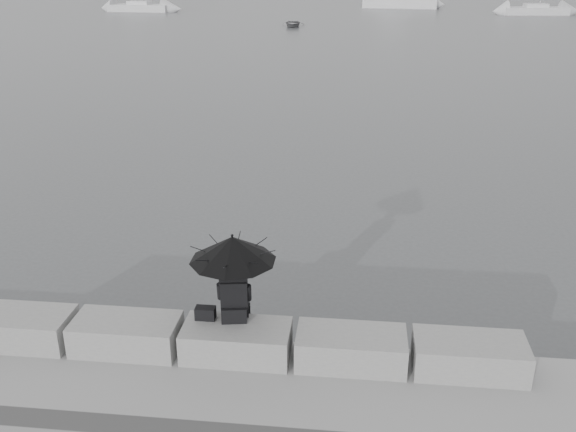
# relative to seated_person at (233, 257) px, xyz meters

# --- Properties ---
(ground) EXTENTS (360.00, 360.00, 0.00)m
(ground) POSITION_rel_seated_person_xyz_m (0.06, 0.21, -2.03)
(ground) COLOR #474A4C
(ground) RESTS_ON ground
(stone_block_far_left) EXTENTS (1.60, 0.80, 0.50)m
(stone_block_far_left) POSITION_rel_seated_person_xyz_m (-3.34, -0.24, -1.28)
(stone_block_far_left) COLOR gray
(stone_block_far_left) RESTS_ON promenade
(stone_block_left) EXTENTS (1.60, 0.80, 0.50)m
(stone_block_left) POSITION_rel_seated_person_xyz_m (-1.64, -0.24, -1.28)
(stone_block_left) COLOR gray
(stone_block_left) RESTS_ON promenade
(stone_block_centre) EXTENTS (1.60, 0.80, 0.50)m
(stone_block_centre) POSITION_rel_seated_person_xyz_m (0.06, -0.24, -1.28)
(stone_block_centre) COLOR gray
(stone_block_centre) RESTS_ON promenade
(stone_block_right) EXTENTS (1.60, 0.80, 0.50)m
(stone_block_right) POSITION_rel_seated_person_xyz_m (1.76, -0.24, -1.28)
(stone_block_right) COLOR gray
(stone_block_right) RESTS_ON promenade
(stone_block_far_right) EXTENTS (1.60, 0.80, 0.50)m
(stone_block_far_right) POSITION_rel_seated_person_xyz_m (3.46, -0.24, -1.28)
(stone_block_far_right) COLOR gray
(stone_block_far_right) RESTS_ON promenade
(seated_person) EXTENTS (1.28, 1.28, 1.39)m
(seated_person) POSITION_rel_seated_person_xyz_m (0.00, 0.00, 0.00)
(seated_person) COLOR black
(seated_person) RESTS_ON stone_block_centre
(bag) EXTENTS (0.30, 0.17, 0.19)m
(bag) POSITION_rel_seated_person_xyz_m (-0.44, -0.06, -0.93)
(bag) COLOR black
(bag) RESTS_ON stone_block_centre
(sailboat_left) EXTENTS (7.43, 3.04, 12.90)m
(sailboat_left) POSITION_rel_seated_person_xyz_m (-24.43, 68.37, -1.50)
(sailboat_left) COLOR white
(sailboat_left) RESTS_ON ground
(sailboat_right) EXTENTS (7.11, 2.93, 12.90)m
(sailboat_right) POSITION_rel_seated_person_xyz_m (20.77, 68.98, -1.49)
(sailboat_right) COLOR white
(sailboat_right) RESTS_ON ground
(motor_cruiser) EXTENTS (9.39, 3.88, 4.50)m
(motor_cruiser) POSITION_rel_seated_person_xyz_m (6.30, 77.37, -1.13)
(motor_cruiser) COLOR white
(motor_cruiser) RESTS_ON ground
(dinghy) EXTENTS (3.18, 1.50, 0.53)m
(dinghy) POSITION_rel_seated_person_xyz_m (-4.69, 53.01, -1.76)
(dinghy) COLOR gray
(dinghy) RESTS_ON ground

